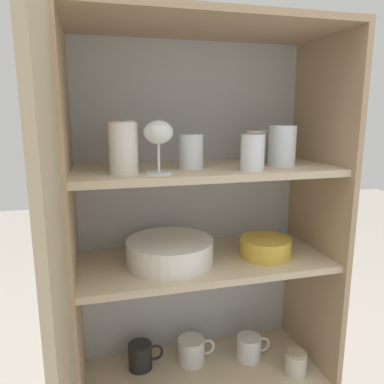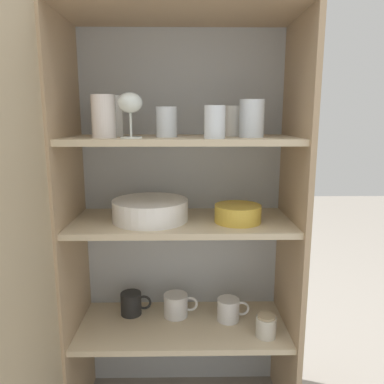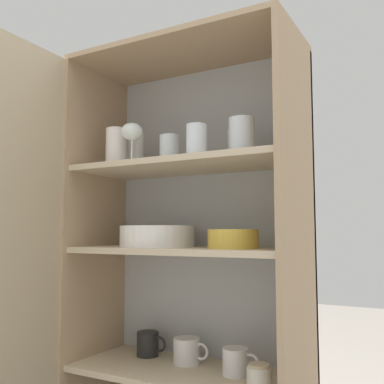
# 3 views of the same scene
# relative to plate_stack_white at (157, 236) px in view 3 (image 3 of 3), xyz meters

# --- Properties ---
(cupboard_back_panel) EXTENTS (0.78, 0.02, 1.40)m
(cupboard_back_panel) POSITION_rel_plate_stack_white_xyz_m (0.11, 0.18, -0.08)
(cupboard_back_panel) COLOR #B2B7BC
(cupboard_back_panel) RESTS_ON ground_plane
(cupboard_side_left) EXTENTS (0.02, 0.36, 1.40)m
(cupboard_side_left) POSITION_rel_plate_stack_white_xyz_m (-0.27, 0.01, -0.08)
(cupboard_side_left) COLOR tan
(cupboard_side_left) RESTS_ON ground_plane
(cupboard_side_right) EXTENTS (0.02, 0.36, 1.40)m
(cupboard_side_right) POSITION_rel_plate_stack_white_xyz_m (0.49, 0.01, -0.08)
(cupboard_side_right) COLOR tan
(cupboard_side_right) RESTS_ON ground_plane
(cupboard_top_panel) EXTENTS (0.78, 0.36, 0.02)m
(cupboard_top_panel) POSITION_rel_plate_stack_white_xyz_m (0.11, 0.01, 0.63)
(cupboard_top_panel) COLOR tan
(cupboard_top_panel) RESTS_ON cupboard_side_left
(shelf_board_lower) EXTENTS (0.74, 0.32, 0.02)m
(shelf_board_lower) POSITION_rel_plate_stack_white_xyz_m (0.11, 0.01, -0.44)
(shelf_board_lower) COLOR beige
(shelf_board_middle) EXTENTS (0.74, 0.32, 0.02)m
(shelf_board_middle) POSITION_rel_plate_stack_white_xyz_m (0.11, 0.01, -0.05)
(shelf_board_middle) COLOR beige
(shelf_board_upper) EXTENTS (0.74, 0.32, 0.02)m
(shelf_board_upper) POSITION_rel_plate_stack_white_xyz_m (0.11, 0.01, 0.24)
(shelf_board_upper) COLOR beige
(cupboard_door) EXTENTS (0.03, 0.39, 1.40)m
(cupboard_door) POSITION_rel_plate_stack_white_xyz_m (-0.28, -0.37, -0.08)
(cupboard_door) COLOR tan
(cupboard_door) RESTS_ON ground_plane
(tumbler_glass_0) EXTENTS (0.07, 0.07, 0.13)m
(tumbler_glass_0) POSITION_rel_plate_stack_white_xyz_m (-0.12, 0.03, 0.31)
(tumbler_glass_0) COLOR white
(tumbler_glass_0) RESTS_ON shelf_board_upper
(tumbler_glass_1) EXTENTS (0.07, 0.07, 0.13)m
(tumbler_glass_1) POSITION_rel_plate_stack_white_xyz_m (-0.13, -0.07, 0.31)
(tumbler_glass_1) COLOR silver
(tumbler_glass_1) RESTS_ON shelf_board_upper
(tumbler_glass_2) EXTENTS (0.07, 0.07, 0.10)m
(tumbler_glass_2) POSITION_rel_plate_stack_white_xyz_m (0.29, 0.04, 0.30)
(tumbler_glass_2) COLOR white
(tumbler_glass_2) RESTS_ON shelf_board_upper
(tumbler_glass_3) EXTENTS (0.07, 0.07, 0.10)m
(tumbler_glass_3) POSITION_rel_plate_stack_white_xyz_m (0.06, -0.02, 0.29)
(tumbler_glass_3) COLOR white
(tumbler_glass_3) RESTS_ON shelf_board_upper
(tumbler_glass_4) EXTENTS (0.08, 0.08, 0.12)m
(tumbler_glass_4) POSITION_rel_plate_stack_white_xyz_m (0.33, -0.03, 0.31)
(tumbler_glass_4) COLOR white
(tumbler_glass_4) RESTS_ON shelf_board_upper
(tumbler_glass_5) EXTENTS (0.06, 0.06, 0.10)m
(tumbler_glass_5) POSITION_rel_plate_stack_white_xyz_m (0.21, -0.10, 0.30)
(tumbler_glass_5) COLOR white
(tumbler_glass_5) RESTS_ON shelf_board_upper
(wine_glass_0) EXTENTS (0.07, 0.07, 0.14)m
(wine_glass_0) POSITION_rel_plate_stack_white_xyz_m (-0.04, -0.09, 0.34)
(wine_glass_0) COLOR white
(wine_glass_0) RESTS_ON shelf_board_upper
(plate_stack_white) EXTENTS (0.26, 0.26, 0.07)m
(plate_stack_white) POSITION_rel_plate_stack_white_xyz_m (0.00, 0.00, 0.00)
(plate_stack_white) COLOR white
(plate_stack_white) RESTS_ON shelf_board_middle
(mixing_bowl_large) EXTENTS (0.16, 0.16, 0.06)m
(mixing_bowl_large) POSITION_rel_plate_stack_white_xyz_m (0.30, -0.03, -0.00)
(mixing_bowl_large) COLOR gold
(mixing_bowl_large) RESTS_ON shelf_board_middle
(coffee_mug_primary) EXTENTS (0.13, 0.09, 0.09)m
(coffee_mug_primary) POSITION_rel_plate_stack_white_xyz_m (0.08, 0.06, -0.39)
(coffee_mug_primary) COLOR white
(coffee_mug_primary) RESTS_ON shelf_board_lower
(coffee_mug_extra_1) EXTENTS (0.12, 0.08, 0.09)m
(coffee_mug_extra_1) POSITION_rel_plate_stack_white_xyz_m (-0.09, 0.08, -0.39)
(coffee_mug_extra_1) COLOR black
(coffee_mug_extra_1) RESTS_ON shelf_board_lower
(coffee_mug_extra_2) EXTENTS (0.12, 0.08, 0.08)m
(coffee_mug_extra_2) POSITION_rel_plate_stack_white_xyz_m (0.28, 0.03, -0.39)
(coffee_mug_extra_2) COLOR white
(coffee_mug_extra_2) RESTS_ON shelf_board_lower
(storage_jar) EXTENTS (0.07, 0.07, 0.08)m
(storage_jar) POSITION_rel_plate_stack_white_xyz_m (0.39, -0.08, -0.39)
(storage_jar) COLOR beige
(storage_jar) RESTS_ON shelf_board_lower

